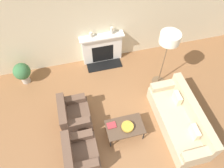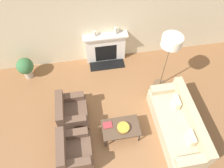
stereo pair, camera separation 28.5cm
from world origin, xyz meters
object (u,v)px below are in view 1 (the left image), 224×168
(armchair_far, at_px, (74,116))
(floor_lamp, at_px, (169,42))
(potted_plant, at_px, (22,72))
(armchair_near, at_px, (81,155))
(mantel_vase_center_left, at_px, (112,31))
(couch, at_px, (180,120))
(coffee_table, at_px, (125,127))
(book, at_px, (112,125))
(bowl, at_px, (127,127))
(fireplace, at_px, (102,49))
(mantel_vase_left, at_px, (91,35))

(armchair_far, height_order, floor_lamp, floor_lamp)
(floor_lamp, bearing_deg, potted_plant, 165.80)
(potted_plant, bearing_deg, floor_lamp, -14.20)
(armchair_near, relative_size, floor_lamp, 0.47)
(mantel_vase_center_left, bearing_deg, couch, -68.92)
(armchair_near, xyz_separation_m, mantel_vase_center_left, (1.51, 3.09, 0.81))
(coffee_table, xyz_separation_m, mantel_vase_center_left, (0.34, 2.70, 0.77))
(armchair_near, relative_size, book, 3.84)
(floor_lamp, relative_size, mantel_vase_center_left, 7.97)
(bowl, bearing_deg, couch, -3.24)
(mantel_vase_center_left, bearing_deg, armchair_far, -126.26)
(floor_lamp, distance_m, potted_plant, 4.18)
(mantel_vase_center_left, bearing_deg, coffee_table, -97.28)
(fireplace, height_order, floor_lamp, floor_lamp)
(coffee_table, xyz_separation_m, floor_lamp, (1.47, 1.38, 1.25))
(potted_plant, bearing_deg, armchair_near, -65.53)
(coffee_table, xyz_separation_m, mantel_vase_left, (-0.28, 2.70, 0.74))
(armchair_near, bearing_deg, couch, -83.98)
(couch, height_order, armchair_near, armchair_near)
(fireplace, relative_size, mantel_vase_left, 7.84)
(bowl, height_order, floor_lamp, floor_lamp)
(mantel_vase_center_left, relative_size, potted_plant, 0.33)
(mantel_vase_left, bearing_deg, armchair_far, -113.37)
(armchair_far, xyz_separation_m, mantel_vase_left, (0.89, 2.06, 0.78))
(bowl, relative_size, floor_lamp, 0.16)
(book, height_order, mantel_vase_center_left, mantel_vase_center_left)
(armchair_near, xyz_separation_m, book, (0.86, 0.50, 0.09))
(armchair_far, relative_size, mantel_vase_center_left, 3.73)
(couch, bearing_deg, book, -97.35)
(fireplace, relative_size, floor_lamp, 0.72)
(couch, bearing_deg, armchair_near, -83.98)
(bowl, height_order, book, bowl)
(armchair_far, height_order, bowl, armchair_far)
(bowl, xyz_separation_m, mantel_vase_center_left, (0.30, 2.74, 0.68))
(armchair_far, relative_size, bowl, 2.93)
(couch, xyz_separation_m, coffee_table, (-1.43, 0.12, 0.06))
(armchair_near, bearing_deg, floor_lamp, -56.09)
(coffee_table, bearing_deg, fireplace, 89.40)
(fireplace, xyz_separation_m, floor_lamp, (1.44, -1.30, 1.12))
(armchair_far, distance_m, book, 1.01)
(armchair_far, height_order, book, armchair_far)
(floor_lamp, bearing_deg, couch, -91.48)
(armchair_far, bearing_deg, coffee_table, -118.79)
(book, relative_size, mantel_vase_center_left, 0.97)
(couch, distance_m, coffee_table, 1.44)
(couch, height_order, potted_plant, couch)
(bowl, xyz_separation_m, potted_plant, (-2.47, 2.40, -0.02))
(bowl, bearing_deg, fireplace, 90.45)
(coffee_table, bearing_deg, mantel_vase_center_left, 82.72)
(bowl, height_order, mantel_vase_center_left, mantel_vase_center_left)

